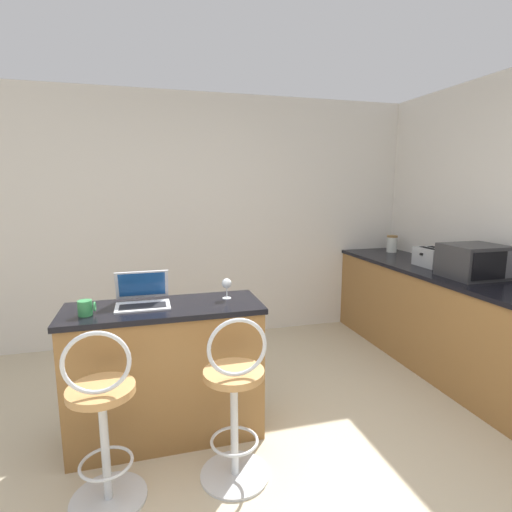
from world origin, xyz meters
The scene contains 11 objects.
wall_back centered at (0.00, 2.69, 1.30)m, with size 12.00×0.06×2.60m.
breakfast_bar centered at (-0.40, 0.92, 0.45)m, with size 1.25×0.49×0.90m.
counter_right centered at (2.10, 1.08, 0.45)m, with size 0.68×3.19×0.90m.
bar_stool_near centered at (-0.74, 0.40, 0.46)m, with size 0.40×0.40×0.98m.
bar_stool_far centered at (-0.05, 0.40, 0.46)m, with size 0.40×0.40×0.98m.
laptop centered at (-0.52, 0.99, 0.95)m, with size 0.34×0.28×0.21m.
microwave centered at (2.13, 1.05, 1.04)m, with size 0.46×0.40×0.28m.
toaster centered at (2.13, 1.54, 0.99)m, with size 0.25×0.30×0.18m.
storage_jar centered at (2.25, 2.36, 1.00)m, with size 0.12×0.12×0.19m.
wine_glass_tall centered at (0.03, 0.98, 1.00)m, with size 0.07×0.07×0.14m.
mug_green centered at (-0.85, 0.85, 0.95)m, with size 0.10×0.08×0.09m.
Camera 1 is at (-0.48, -1.60, 1.66)m, focal length 28.00 mm.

